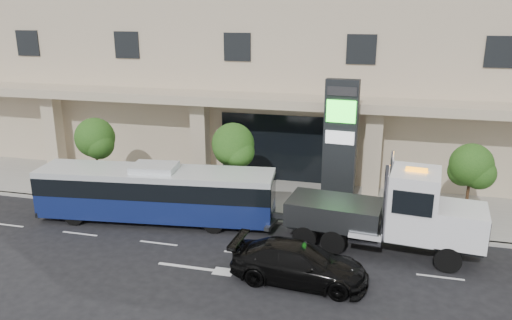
{
  "coord_description": "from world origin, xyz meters",
  "views": [
    {
      "loc": [
        5.27,
        -20.14,
        10.09
      ],
      "look_at": [
        -0.37,
        2.0,
        3.16
      ],
      "focal_mm": 35.0,
      "sensor_mm": 36.0,
      "label": 1
    }
  ],
  "objects": [
    {
      "name": "tree_left",
      "position": [
        -9.97,
        3.59,
        3.11
      ],
      "size": [
        2.27,
        2.2,
        4.22
      ],
      "color": "#422B19",
      "rests_on": "sidewalk"
    },
    {
      "name": "tow_truck",
      "position": [
        6.04,
        0.28,
        1.74
      ],
      "size": [
        9.36,
        3.1,
        4.24
      ],
      "rotation": [
        0.0,
        0.0,
        -0.1
      ],
      "color": "#2D3033",
      "rests_on": "ground"
    },
    {
      "name": "convention_center",
      "position": [
        -0.0,
        15.42,
        9.97
      ],
      "size": [
        60.0,
        17.6,
        20.0
      ],
      "color": "#BBA78C",
      "rests_on": "ground"
    },
    {
      "name": "city_bus",
      "position": [
        -5.13,
        0.81,
        1.49
      ],
      "size": [
        11.76,
        3.76,
        2.93
      ],
      "rotation": [
        0.0,
        0.0,
        0.12
      ],
      "color": "black",
      "rests_on": "ground"
    },
    {
      "name": "black_sedan",
      "position": [
        2.65,
        -3.15,
        0.77
      ],
      "size": [
        5.4,
        2.46,
        1.53
      ],
      "primitive_type": "imported",
      "rotation": [
        0.0,
        0.0,
        1.51
      ],
      "color": "black",
      "rests_on": "ground"
    },
    {
      "name": "ground",
      "position": [
        0.0,
        0.0,
        0.0
      ],
      "size": [
        120.0,
        120.0,
        0.0
      ],
      "primitive_type": "plane",
      "color": "black",
      "rests_on": "ground"
    },
    {
      "name": "sidewalk",
      "position": [
        0.0,
        5.0,
        0.07
      ],
      "size": [
        120.0,
        6.0,
        0.15
      ],
      "primitive_type": "cube",
      "color": "gray",
      "rests_on": "ground"
    },
    {
      "name": "curb",
      "position": [
        0.0,
        2.0,
        0.07
      ],
      "size": [
        120.0,
        0.3,
        0.15
      ],
      "primitive_type": "cube",
      "color": "gray",
      "rests_on": "ground"
    },
    {
      "name": "tree_right",
      "position": [
        9.53,
        3.59,
        3.04
      ],
      "size": [
        2.1,
        2.0,
        4.04
      ],
      "color": "#422B19",
      "rests_on": "sidewalk"
    },
    {
      "name": "signage_pylon",
      "position": [
        3.36,
        4.65,
        3.52
      ],
      "size": [
        1.7,
        0.75,
        6.65
      ],
      "rotation": [
        0.0,
        0.0,
        -0.08
      ],
      "color": "black",
      "rests_on": "sidewalk"
    },
    {
      "name": "tree_mid",
      "position": [
        -1.97,
        3.59,
        3.26
      ],
      "size": [
        2.28,
        2.2,
        4.38
      ],
      "color": "#422B19",
      "rests_on": "sidewalk"
    }
  ]
}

